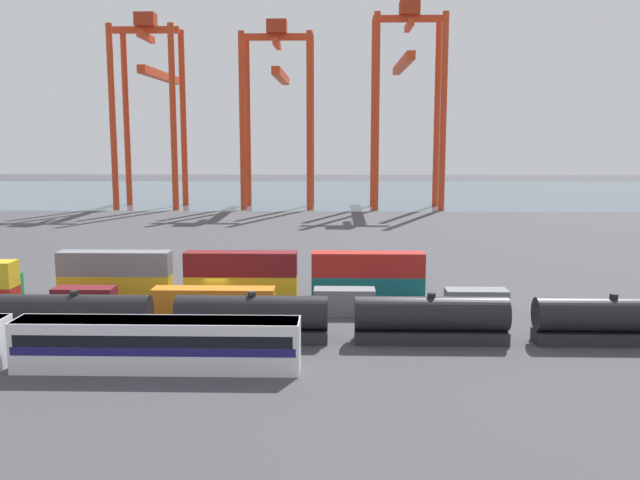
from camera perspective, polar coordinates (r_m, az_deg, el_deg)
ground_plane at (r=113.98m, az=-5.09°, el=-0.30°), size 420.00×420.00×0.00m
harbour_water at (r=217.78m, az=-1.98°, el=3.93°), size 400.00×110.00×0.01m
passenger_train at (r=57.61m, az=-24.27°, el=-7.64°), size 43.94×3.14×3.90m
freight_tank_row at (r=59.33m, az=1.77°, el=-6.51°), size 59.04×2.89×4.35m
shipping_container_4 at (r=72.98m, az=-18.91°, el=-4.72°), size 6.04×2.44×2.60m
shipping_container_5 at (r=69.56m, az=-8.78°, el=-4.99°), size 12.10×2.44×2.60m
shipping_container_6 at (r=68.48m, az=2.04°, el=-5.11°), size 6.04×2.44×2.60m
shipping_container_7 at (r=69.85m, az=12.81°, el=-5.05°), size 6.04×2.44×2.60m
shipping_container_11 at (r=78.37m, az=-16.55°, el=-3.72°), size 12.10×2.44×2.60m
shipping_container_12 at (r=77.87m, az=-16.63°, el=-1.85°), size 12.10×2.44×2.60m
shipping_container_13 at (r=75.29m, az=-6.54°, el=-3.91°), size 12.10×2.44×2.60m
shipping_container_14 at (r=74.77m, az=-6.57°, el=-1.96°), size 12.10×2.44×2.60m
shipping_container_15 at (r=74.64m, az=3.98°, el=-3.98°), size 12.10×2.44×2.60m
shipping_container_16 at (r=74.13m, az=4.00°, el=-2.02°), size 12.10×2.44×2.60m
gantry_crane_west at (r=180.26m, az=-13.80°, el=11.78°), size 16.18×37.89×47.06m
gantry_crane_central at (r=174.31m, az=-3.47°, el=11.83°), size 17.67×34.01×45.30m
gantry_crane_east at (r=175.70m, az=7.19°, el=12.63°), size 17.46×41.93×49.43m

